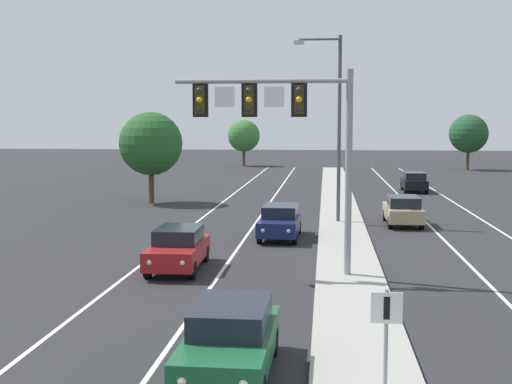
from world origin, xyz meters
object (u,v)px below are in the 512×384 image
object	(u,v)px
median_sign_post	(386,329)
tree_far_right_c	(469,134)
car_receding_tan	(403,210)
tree_far_left_b	(244,136)
overhead_signal_mast	(287,124)
car_oncoming_navy	(280,221)
car_oncoming_red	(178,248)
car_oncoming_green	(230,339)
car_receding_black	(414,182)
tree_far_left_c	(151,144)
street_lamp_median	(335,117)

from	to	relation	value
median_sign_post	tree_far_right_c	bearing A→B (deg)	77.39
car_receding_tan	tree_far_left_b	distance (m)	51.63
overhead_signal_mast	car_oncoming_navy	world-z (taller)	overhead_signal_mast
median_sign_post	car_oncoming_navy	size ratio (longest dim) A/B	0.49
overhead_signal_mast	median_sign_post	world-z (taller)	overhead_signal_mast
median_sign_post	car_oncoming_navy	world-z (taller)	median_sign_post
car_oncoming_red	tree_far_left_b	size ratio (longest dim) A/B	0.76
tree_far_right_c	car_oncoming_green	bearing A→B (deg)	-105.42
car_receding_black	tree_far_left_c	xyz separation A→B (m)	(-18.94, -9.77, 3.26)
tree_far_right_c	car_receding_tan	bearing A→B (deg)	-105.52
car_oncoming_green	car_oncoming_red	size ratio (longest dim) A/B	1.00
median_sign_post	car_receding_black	size ratio (longest dim) A/B	0.49
car_receding_black	tree_far_left_c	size ratio (longest dim) A/B	0.72
car_oncoming_navy	tree_far_left_c	size ratio (longest dim) A/B	0.72
median_sign_post	car_receding_tan	distance (m)	24.35
tree_far_left_c	car_receding_black	bearing A→B (deg)	27.29
overhead_signal_mast	tree_far_left_b	world-z (taller)	overhead_signal_mast
tree_far_left_c	car_receding_tan	bearing A→B (deg)	-27.75
street_lamp_median	car_receding_black	distance (m)	19.87
car_oncoming_red	tree_far_right_c	xyz separation A→B (m)	(22.06, 56.86, 3.42)
car_oncoming_red	tree_far_left_b	bearing A→B (deg)	94.59
median_sign_post	car_oncoming_red	distance (m)	13.70
car_oncoming_navy	median_sign_post	bearing A→B (deg)	-80.22
median_sign_post	car_oncoming_green	world-z (taller)	median_sign_post
car_oncoming_navy	car_receding_black	xyz separation A→B (m)	(9.21, 23.10, 0.00)
car_oncoming_navy	tree_far_left_b	size ratio (longest dim) A/B	0.76
car_receding_black	car_oncoming_green	bearing A→B (deg)	-102.51
car_receding_black	tree_far_right_c	size ratio (longest dim) A/B	0.69
car_receding_tan	tree_far_left_b	bearing A→B (deg)	106.47
car_oncoming_navy	tree_far_left_c	xyz separation A→B (m)	(-9.73, 13.33, 3.26)
tree_far_right_c	tree_far_left_b	distance (m)	27.43
street_lamp_median	tree_far_left_b	world-z (taller)	street_lamp_median
tree_far_left_c	car_oncoming_green	bearing A→B (deg)	-72.47
street_lamp_median	car_oncoming_red	size ratio (longest dim) A/B	2.22
overhead_signal_mast	street_lamp_median	bearing A→B (deg)	82.07
overhead_signal_mast	car_oncoming_red	xyz separation A→B (m)	(-4.13, 0.86, -4.64)
overhead_signal_mast	car_receding_black	world-z (taller)	overhead_signal_mast
median_sign_post	street_lamp_median	xyz separation A→B (m)	(-0.70, 24.29, 4.21)
car_receding_black	tree_far_left_b	bearing A→B (deg)	119.29
tree_far_left_c	tree_far_left_b	world-z (taller)	tree_far_left_c
car_receding_tan	tree_far_right_c	bearing A→B (deg)	74.48
car_oncoming_green	car_oncoming_navy	xyz separation A→B (m)	(-0.12, 17.88, 0.00)
car_oncoming_green	tree_far_left_b	world-z (taller)	tree_far_left_b
car_oncoming_navy	car_receding_tan	distance (m)	7.98
car_oncoming_red	car_receding_tan	bearing A→B (deg)	51.65
median_sign_post	car_receding_black	world-z (taller)	median_sign_post
median_sign_post	car_oncoming_navy	bearing A→B (deg)	99.78
car_receding_black	tree_far_left_c	world-z (taller)	tree_far_left_c
car_oncoming_navy	tree_far_right_c	distance (m)	53.06
car_oncoming_green	car_oncoming_red	xyz separation A→B (m)	(-3.47, 10.56, 0.00)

